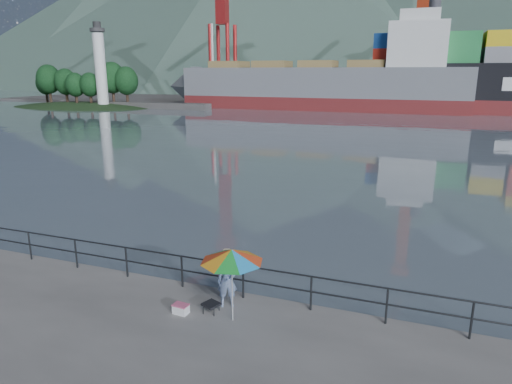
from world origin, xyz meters
TOP-DOWN VIEW (x-y plane):
  - harbor_water at (0.00, 130.00)m, footprint 500.00×280.00m
  - far_dock at (10.00, 93.00)m, footprint 200.00×40.00m
  - guardrail at (0.00, 1.70)m, footprint 22.00×0.06m
  - lighthouse_islet at (-54.97, 61.99)m, footprint 48.00×26.40m
  - fisherman at (2.76, 1.12)m, footprint 0.66×0.56m
  - beach_umbrella at (3.20, 0.46)m, footprint 1.85×1.85m
  - folding_stool at (2.49, 0.63)m, footprint 0.53×0.53m
  - cooler_bag at (1.74, 0.29)m, footprint 0.43×0.30m
  - fishing_rod at (2.47, 1.89)m, footprint 0.63×1.53m
  - bulk_carrier at (-8.89, 72.07)m, footprint 49.69×8.60m

SIDE VIEW (x-z plane):
  - harbor_water at x=0.00m, z-range 0.00..0.00m
  - far_dock at x=10.00m, z-range -0.20..0.20m
  - fishing_rod at x=2.47m, z-range -0.58..0.58m
  - cooler_bag at x=1.74m, z-range 0.00..0.23m
  - folding_stool at x=2.49m, z-range 0.01..0.28m
  - lighthouse_islet at x=-54.97m, z-range -9.34..9.86m
  - guardrail at x=0.00m, z-range 0.01..1.03m
  - fisherman at x=2.76m, z-range 0.00..1.53m
  - beach_umbrella at x=3.20m, z-range 0.83..2.83m
  - bulk_carrier at x=-8.89m, z-range -3.10..11.40m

